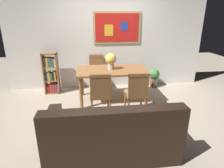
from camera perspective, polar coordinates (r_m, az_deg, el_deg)
ground_plane at (r=4.04m, az=1.09°, el=-7.98°), size 12.00×12.00×0.00m
wall_back_with_painting at (r=5.16m, az=-1.25°, el=13.41°), size 5.20×0.14×2.60m
dining_table at (r=4.30m, az=0.12°, el=3.25°), size 1.57×0.92×0.75m
dining_chair_near_right at (r=3.63m, az=7.44°, el=-2.10°), size 0.40×0.41×0.91m
dining_chair_near_left at (r=3.56m, az=-3.51°, el=-2.42°), size 0.40×0.41×0.91m
dining_chair_far_left at (r=5.08m, az=-4.54°, el=4.40°), size 0.40×0.41×0.91m
leather_couch at (r=2.75m, az=-0.09°, el=-15.09°), size 1.80×0.84×0.84m
bookshelf at (r=5.04m, az=-17.67°, el=2.74°), size 0.36×0.28×1.04m
potted_ivy at (r=5.40m, az=12.53°, el=2.05°), size 0.29×0.29×0.50m
flower_vase at (r=4.23m, az=-0.35°, el=7.20°), size 0.25×0.24×0.36m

